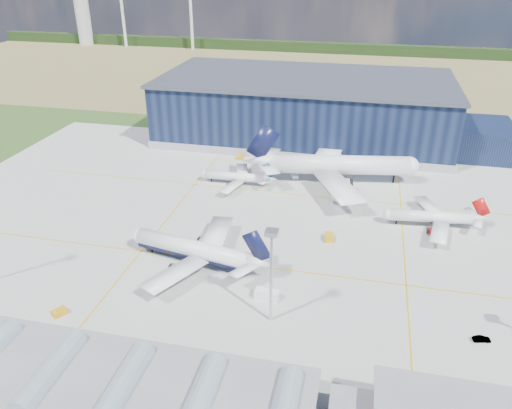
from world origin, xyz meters
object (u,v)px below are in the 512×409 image
Objects in this scene: light_mast_center at (271,262)px; car_b at (482,339)px; hangar at (311,111)px; gse_tug_a at (329,237)px; gse_tug_b at (59,312)px; airliner_navy at (192,241)px; car_a at (303,388)px; gse_tug_c at (240,157)px; airliner_widebody at (340,155)px; gse_cart_a at (295,176)px; airliner_regional at (235,172)px; gse_van_a at (267,295)px; airliner_red at (432,211)px.

car_b is (44.55, 3.17, -14.82)m from light_mast_center.
hangar is 89.47m from gse_tug_a.
hangar is 139.68m from gse_tug_b.
light_mast_center is 7.28× the size of gse_tug_b.
car_a is (34.04, -36.00, -6.23)m from airliner_navy.
gse_tug_b is 101.98m from gse_tug_c.
airliner_widebody is 18.80× the size of gse_cart_a.
gse_tug_b is at bearing -135.34° from gse_cart_a.
gse_tug_c reaches higher than car_b.
gse_tug_b is at bearing -169.41° from light_mast_center.
airliner_navy is 50.50m from airliner_regional.
gse_cart_a is 1.06× the size of car_a.
hangar is at bearing 11.20° from car_b.
airliner_navy reaches higher than car_b.
gse_tug_b is 0.96× the size of gse_cart_a.
gse_van_a reaches higher than gse_tug_c.
airliner_navy is at bearing 35.93° from car_a.
airliner_regional is 96.51m from car_b.
airliner_widebody is at bearing -20.72° from gse_cart_a.
airliner_red reaches higher than airliner_regional.
airliner_regional is 7.38× the size of car_b.
light_mast_center is at bearing 110.60° from airliner_regional.
gse_tug_a is 43.99m from gse_cart_a.
airliner_regional reaches higher than car_b.
car_b is (35.65, -75.27, -9.42)m from airliner_widebody.
airliner_red is 9.44× the size of gse_cart_a.
airliner_widebody is at bearing -164.71° from airliner_regional.
gse_tug_c is at bearing -125.74° from hangar.
light_mast_center is 16.10m from gse_van_a.
airliner_navy is 11.83× the size of gse_tug_c.
gse_van_a is at bearing 53.47° from gse_tug_b.
hangar is 41.85m from gse_tug_c.
light_mast_center reaches higher than airliner_navy.
car_a is at bearing 112.25° from airliner_regional.
light_mast_center is at bearing 44.35° from gse_tug_b.
gse_cart_a is (-44.65, 26.43, -4.33)m from airliner_red.
airliner_red is (62.02, 34.00, -1.72)m from airliner_navy.
gse_cart_a is (-4.51, 71.25, -0.50)m from gse_van_a.
airliner_widebody is at bearing 84.63° from gse_tug_a.
car_b is at bearing 136.88° from airliner_regional.
gse_tug_a is at bearing 138.80° from airliner_regional.
gse_tug_c is at bearing 23.70° from gse_van_a.
airliner_red is at bearing -36.69° from gse_van_a.
hangar is 2.36× the size of airliner_widebody.
gse_van_a reaches higher than gse_cart_a.
gse_tug_a is 67.70m from gse_tug_c.
airliner_regional is at bearing -173.72° from gse_cart_a.
airliner_regional is at bearing 35.59° from car_b.
gse_tug_c is at bearing 12.81° from car_a.
hangar reaches higher than airliner_regional.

